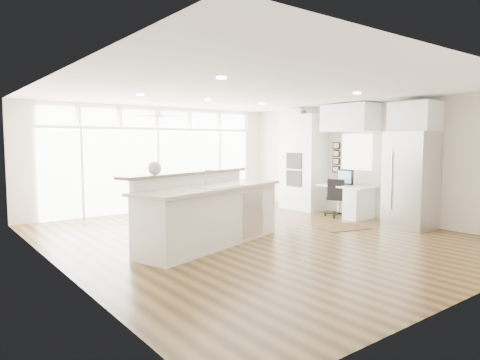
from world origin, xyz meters
TOP-DOWN VIEW (x-y plane):
  - floor at (0.00, 0.00)m, footprint 7.00×8.00m
  - ceiling at (0.00, 0.00)m, footprint 7.00×8.00m
  - wall_back at (0.00, 4.00)m, footprint 7.00×0.04m
  - wall_front at (0.00, -4.00)m, footprint 7.00×0.04m
  - wall_left at (-3.50, 0.00)m, footprint 0.04×8.00m
  - wall_right at (3.50, 0.00)m, footprint 0.04×8.00m
  - glass_wall at (0.00, 3.94)m, footprint 5.80×0.06m
  - transom_row at (0.00, 3.94)m, footprint 5.90×0.06m
  - desk_window at (3.46, 0.30)m, footprint 0.04×0.85m
  - ceiling_fan at (-0.50, 2.80)m, footprint 1.16×1.16m
  - recessed_lights at (0.00, 0.20)m, footprint 3.40×3.00m
  - oven_cabinet at (3.17, 1.80)m, footprint 0.64×1.20m
  - desk_nook at (3.13, 0.30)m, footprint 0.72×1.30m
  - upper_cabinets at (3.17, 0.30)m, footprint 0.64×1.30m
  - refrigerator at (3.11, -1.35)m, footprint 0.76×0.90m
  - fridge_cabinet at (3.17, -1.35)m, footprint 0.64×0.90m
  - framed_photos at (3.46, 0.92)m, footprint 0.06×0.22m
  - kitchen_island at (-0.98, -0.07)m, footprint 3.38×2.11m
  - rug at (1.99, -0.49)m, footprint 1.16×0.97m
  - office_chair at (2.99, 0.43)m, footprint 0.60×0.58m
  - fishbowl at (-2.01, 0.02)m, footprint 0.27×0.27m
  - monitor at (3.05, 0.30)m, footprint 0.11×0.49m
  - keyboard at (2.88, 0.30)m, footprint 0.16×0.35m
  - potted_plant at (3.17, 1.80)m, footprint 0.27×0.29m

SIDE VIEW (x-z plane):
  - floor at x=0.00m, z-range -0.02..0.00m
  - rug at x=1.99m, z-range 0.00..0.01m
  - desk_nook at x=3.13m, z-range 0.00..0.76m
  - office_chair at x=2.99m, z-range 0.00..0.91m
  - kitchen_island at x=-0.98m, z-range 0.00..1.26m
  - keyboard at x=2.88m, z-range 0.76..0.78m
  - monitor at x=3.05m, z-range 0.76..1.17m
  - refrigerator at x=3.11m, z-range 0.00..2.00m
  - glass_wall at x=0.00m, z-range 0.01..2.09m
  - oven_cabinet at x=3.17m, z-range 0.00..2.50m
  - wall_back at x=0.00m, z-range 0.00..2.70m
  - wall_front at x=0.00m, z-range 0.00..2.70m
  - wall_left at x=-3.50m, z-range 0.00..2.70m
  - wall_right at x=3.50m, z-range 0.00..2.70m
  - fishbowl at x=-2.01m, z-range 1.26..1.48m
  - framed_photos at x=3.46m, z-range 1.00..1.80m
  - desk_window at x=3.46m, z-range 1.12..1.98m
  - fridge_cabinet at x=3.17m, z-range 2.00..2.60m
  - upper_cabinets at x=3.17m, z-range 2.03..2.67m
  - transom_row at x=0.00m, z-range 2.18..2.58m
  - ceiling_fan at x=-0.50m, z-range 2.32..2.64m
  - potted_plant at x=3.17m, z-range 2.50..2.72m
  - recessed_lights at x=0.00m, z-range 2.67..2.69m
  - ceiling at x=0.00m, z-range 2.69..2.71m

